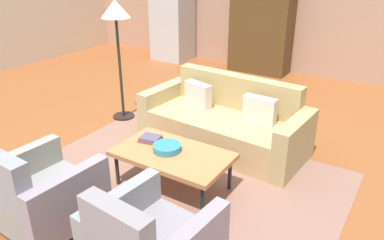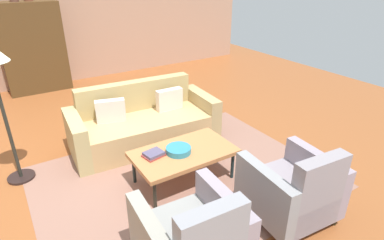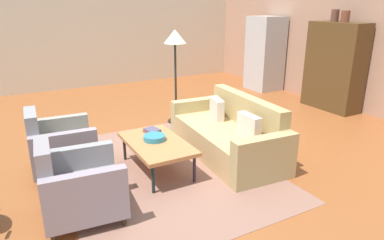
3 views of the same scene
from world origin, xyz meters
TOP-DOWN VIEW (x-y plane):
  - ground_plane at (0.00, 0.00)m, footprint 11.97×11.97m
  - wall_back at (0.00, 3.93)m, footprint 9.98×0.12m
  - wall_left at (-4.99, 0.00)m, footprint 0.12×7.87m
  - area_rug at (0.51, -0.80)m, footprint 3.40×2.60m
  - couch at (0.51, 0.34)m, footprint 2.16×1.04m
  - coffee_table at (0.51, -0.85)m, footprint 1.20×0.70m
  - armchair_left at (-0.10, -2.01)m, footprint 0.84×0.84m
  - armchair_right at (1.10, -2.01)m, footprint 0.87×0.87m
  - fruit_bowl at (0.44, -0.85)m, footprint 0.30×0.30m
  - book_stack at (0.16, -0.76)m, footprint 0.26×0.22m
  - cabinet at (-0.41, 3.59)m, footprint 1.20×0.51m
  - vase_tall at (-0.56, 3.58)m, footprint 0.16×0.16m
  - vase_round at (-0.31, 3.58)m, footprint 0.17×0.17m
  - refrigerator at (-2.50, 3.48)m, footprint 0.80×0.73m
  - floor_lamp at (-1.19, 0.28)m, footprint 0.40×0.40m

SIDE VIEW (x-z plane):
  - ground_plane at x=0.00m, z-range 0.00..0.00m
  - area_rug at x=0.51m, z-range 0.00..0.01m
  - couch at x=0.51m, z-range -0.14..0.72m
  - armchair_left at x=-0.10m, z-range -0.10..0.78m
  - armchair_right at x=1.10m, z-range -0.10..0.78m
  - coffee_table at x=0.51m, z-range 0.17..0.59m
  - book_stack at x=0.16m, z-range 0.42..0.47m
  - fruit_bowl at x=0.44m, z-range 0.42..0.49m
  - cabinet at x=-0.41m, z-range 0.00..1.80m
  - refrigerator at x=-2.50m, z-range 0.00..1.85m
  - wall_back at x=0.00m, z-range 0.00..2.80m
  - wall_left at x=-4.99m, z-range 0.00..2.80m
  - floor_lamp at x=-1.19m, z-range 0.58..2.30m
  - vase_round at x=-0.31m, z-range 1.80..2.02m
  - vase_tall at x=-0.56m, z-range 1.80..2.04m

